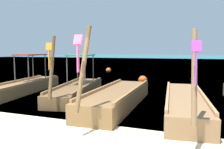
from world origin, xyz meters
TOP-DOWN VIEW (x-y plane):
  - ground at (0.00, 0.00)m, footprint 120.00×120.00m
  - sea_water at (0.00, 61.81)m, footprint 120.00×120.00m
  - longtail_boat_red_ribbon at (-5.17, 5.02)m, footprint 1.88×6.15m
  - longtail_boat_orange_ribbon at (-2.21, 5.14)m, footprint 2.24×5.74m
  - longtail_boat_pink_ribbon at (0.14, 4.03)m, footprint 1.53×6.14m
  - longtail_boat_violet_ribbon at (2.58, 4.16)m, footprint 1.81×6.33m
  - mooring_buoy_near at (-0.20, 9.86)m, footprint 0.55×0.55m
  - mooring_buoy_far at (-4.98, 16.26)m, footprint 0.48×0.48m

SIDE VIEW (x-z plane):
  - ground at x=0.00m, z-range 0.00..0.00m
  - sea_water at x=0.00m, z-range 0.00..0.00m
  - mooring_buoy_far at x=-4.98m, z-range 0.00..0.48m
  - mooring_buoy_near at x=-0.20m, z-range 0.00..0.55m
  - longtail_boat_violet_ribbon at x=2.58m, z-range -1.00..1.60m
  - longtail_boat_pink_ribbon at x=0.14m, z-range -1.07..1.71m
  - longtail_boat_orange_ribbon at x=-2.21m, z-range -0.98..1.64m
  - longtail_boat_red_ribbon at x=-5.17m, z-range -0.86..1.52m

